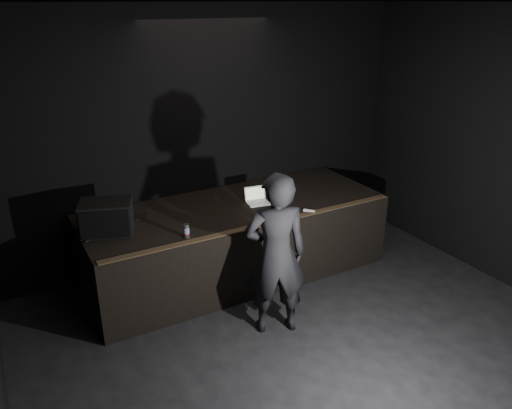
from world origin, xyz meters
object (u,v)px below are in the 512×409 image
object	(u,v)px
stage_monitor	(107,218)
laptop	(257,199)
stage_riser	(236,239)
beer_can	(186,231)
person	(276,255)

from	to	relation	value
stage_monitor	laptop	world-z (taller)	stage_monitor
stage_riser	beer_can	bearing A→B (deg)	-147.71
stage_riser	stage_monitor	xyz separation A→B (m)	(-1.67, -0.02, 0.69)
stage_riser	laptop	distance (m)	0.63
stage_monitor	laptop	xyz separation A→B (m)	(1.98, -0.03, -0.14)
laptop	stage_riser	bearing A→B (deg)	179.84
laptop	beer_can	bearing A→B (deg)	-148.03
person	laptop	bearing A→B (deg)	-91.57
beer_can	stage_riser	bearing A→B (deg)	32.29
person	beer_can	bearing A→B (deg)	-28.05
laptop	person	world-z (taller)	person
beer_can	person	world-z (taller)	person
laptop	person	size ratio (longest dim) A/B	0.17
stage_riser	beer_can	distance (m)	1.23
stage_monitor	laptop	bearing A→B (deg)	19.11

